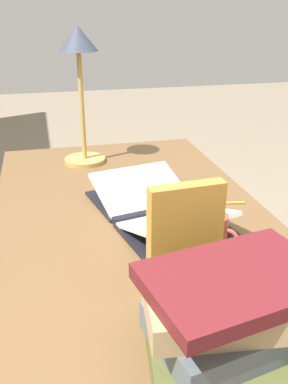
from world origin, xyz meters
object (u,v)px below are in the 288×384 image
Objects in this scene: book_standing_upright at (185,242)px; open_book at (157,208)px; book_stack_tall at (233,318)px; pencil at (218,203)px; coffee_mug at (213,235)px; reading_lamp at (79,67)px.

open_book is at bearing -10.80° from book_standing_upright.
book_stack_tall is 1.29× the size of book_standing_upright.
open_book is 2.08× the size of book_standing_upright.
book_stack_tall is 0.63m from pencil.
coffee_mug is 0.63× the size of pencil.
coffee_mug is 0.29m from pencil.
pencil is (-0.48, -0.35, -0.35)m from reading_lamp.
reading_lamp is at bearing 3.04° from book_standing_upright.
open_book is 0.63m from reading_lamp.
coffee_mug reaches higher than pencil.
book_stack_tall reaches higher than open_book.
reading_lamp is at bearing 7.08° from book_stack_tall.
reading_lamp is (0.51, 0.15, 0.33)m from open_book.
book_stack_tall is at bearing 163.23° from coffee_mug.
book_standing_upright is 2.41× the size of coffee_mug.
reading_lamp is at bearing 36.43° from pencil.
open_book is at bearing 98.64° from pencil.
coffee_mug reaches higher than open_book.
pencil is at bearing -93.29° from open_book.
book_standing_upright is at bearing 138.39° from coffee_mug.
coffee_mug is (0.13, -0.12, -0.07)m from book_standing_upright.
book_stack_tall is 0.65× the size of reading_lamp.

